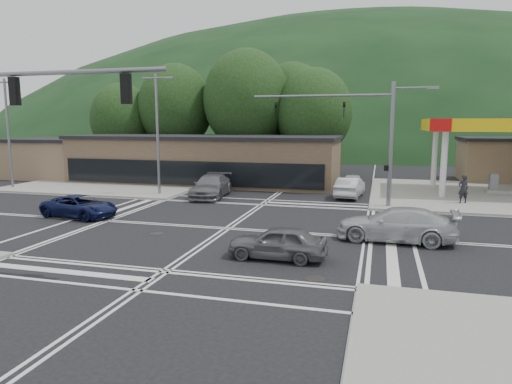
% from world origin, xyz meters
% --- Properties ---
extents(ground, '(120.00, 120.00, 0.00)m').
position_xyz_m(ground, '(0.00, 0.00, 0.00)').
color(ground, black).
rests_on(ground, ground).
extents(sidewalk_ne, '(16.00, 16.00, 0.15)m').
position_xyz_m(sidewalk_ne, '(15.00, 15.00, 0.07)').
color(sidewalk_ne, gray).
rests_on(sidewalk_ne, ground).
extents(sidewalk_nw, '(16.00, 16.00, 0.15)m').
position_xyz_m(sidewalk_nw, '(-15.00, 15.00, 0.07)').
color(sidewalk_nw, gray).
rests_on(sidewalk_nw, ground).
extents(gas_station_canopy, '(12.32, 8.34, 5.75)m').
position_xyz_m(gas_station_canopy, '(16.99, 15.99, 5.04)').
color(gas_station_canopy, silver).
rests_on(gas_station_canopy, ground).
extents(commercial_row, '(24.00, 8.00, 4.00)m').
position_xyz_m(commercial_row, '(-8.00, 17.00, 2.00)').
color(commercial_row, brown).
rests_on(commercial_row, ground).
extents(commercial_nw, '(8.00, 7.00, 3.60)m').
position_xyz_m(commercial_nw, '(-24.00, 17.00, 1.80)').
color(commercial_nw, '#846B4F').
rests_on(commercial_nw, ground).
extents(hill_north, '(252.00, 126.00, 140.00)m').
position_xyz_m(hill_north, '(0.00, 90.00, 0.00)').
color(hill_north, black).
rests_on(hill_north, ground).
extents(tree_n_a, '(8.00, 8.00, 11.75)m').
position_xyz_m(tree_n_a, '(-14.00, 24.00, 7.14)').
color(tree_n_a, '#382619').
rests_on(tree_n_a, ground).
extents(tree_n_b, '(9.00, 9.00, 12.98)m').
position_xyz_m(tree_n_b, '(-6.00, 24.00, 7.79)').
color(tree_n_b, '#382619').
rests_on(tree_n_b, ground).
extents(tree_n_c, '(7.60, 7.60, 10.87)m').
position_xyz_m(tree_n_c, '(1.00, 24.00, 6.49)').
color(tree_n_c, '#382619').
rests_on(tree_n_c, ground).
extents(tree_n_d, '(6.80, 6.80, 9.76)m').
position_xyz_m(tree_n_d, '(-20.00, 23.00, 5.84)').
color(tree_n_d, '#382619').
rests_on(tree_n_d, ground).
extents(tree_n_e, '(8.40, 8.40, 11.98)m').
position_xyz_m(tree_n_e, '(-2.00, 28.00, 7.14)').
color(tree_n_e, '#382619').
rests_on(tree_n_e, ground).
extents(streetlight_nw, '(2.50, 0.25, 9.00)m').
position_xyz_m(streetlight_nw, '(-8.44, 9.00, 5.05)').
color(streetlight_nw, slate).
rests_on(streetlight_nw, ground).
extents(streetlight_w, '(2.50, 0.25, 9.00)m').
position_xyz_m(streetlight_w, '(-21.94, 9.00, 5.05)').
color(streetlight_w, slate).
rests_on(streetlight_w, ground).
extents(signal_mast_ne, '(11.65, 0.30, 8.00)m').
position_xyz_m(signal_mast_ne, '(6.95, 8.20, 5.07)').
color(signal_mast_ne, slate).
rests_on(signal_mast_ne, ground).
extents(car_blue_west, '(4.86, 2.75, 1.28)m').
position_xyz_m(car_blue_west, '(-9.26, 0.50, 0.64)').
color(car_blue_west, '#0E143D').
rests_on(car_blue_west, ground).
extents(car_grey_center, '(4.03, 1.66, 1.37)m').
position_xyz_m(car_grey_center, '(3.69, -4.50, 0.68)').
color(car_grey_center, '#5B5C60').
rests_on(car_grey_center, ground).
extents(car_silver_east, '(5.58, 2.58, 1.58)m').
position_xyz_m(car_silver_east, '(8.40, -0.30, 0.79)').
color(car_silver_east, silver).
rests_on(car_silver_east, ground).
extents(car_queue_a, '(2.03, 4.69, 1.50)m').
position_xyz_m(car_queue_a, '(5.50, 11.94, 0.75)').
color(car_queue_a, '#9FA2A6').
rests_on(car_queue_a, ground).
extents(car_queue_b, '(1.96, 4.32, 1.44)m').
position_xyz_m(car_queue_b, '(5.50, 14.85, 0.72)').
color(car_queue_b, silver).
rests_on(car_queue_b, ground).
extents(car_northbound, '(2.87, 5.81, 1.63)m').
position_xyz_m(car_northbound, '(-4.43, 9.30, 0.81)').
color(car_northbound, slate).
rests_on(car_northbound, ground).
extents(pedestrian, '(0.79, 0.63, 1.89)m').
position_xyz_m(pedestrian, '(13.00, 10.58, 1.10)').
color(pedestrian, black).
rests_on(pedestrian, sidewalk_ne).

